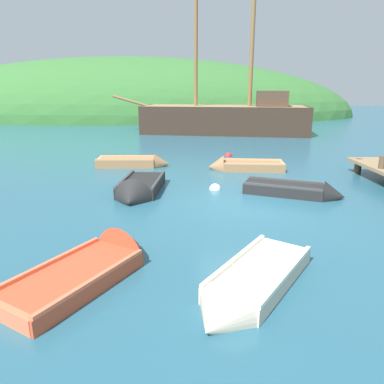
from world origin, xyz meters
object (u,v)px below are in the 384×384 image
Objects in this scene: rowboat_outer_left at (97,268)px; buoy_red at (228,156)px; rowboat_center at (138,191)px; rowboat_near_dock at (136,164)px; rowboat_outer_right at (241,167)px; sailing_ship at (226,122)px; rowboat_far at (247,290)px; buoy_white at (215,189)px; rowboat_portside at (298,192)px.

buoy_red is at bearing 12.75° from rowboat_outer_left.
rowboat_center is 8.41× the size of buoy_red.
rowboat_outer_right is at bearing -8.81° from rowboat_near_dock.
sailing_ship reaches higher than rowboat_far.
rowboat_near_dock is at bearing 129.52° from buoy_white.
sailing_ship is 4.90× the size of rowboat_far.
rowboat_center is (0.57, -4.37, -0.01)m from rowboat_near_dock.
rowboat_far is 0.97× the size of rowboat_center.
sailing_ship is at bearing 18.31° from rowboat_outer_left.
buoy_white is (3.16, -3.84, -0.13)m from rowboat_near_dock.
buoy_red is (4.13, 11.78, -0.08)m from rowboat_outer_left.
buoy_red is at bearing 124.08° from rowboat_portside.
rowboat_center is at bearing -168.40° from buoy_white.
buoy_white is at bearing -144.49° from rowboat_far.
rowboat_outer_right reaches higher than rowboat_portside.
sailing_ship is at bearing 169.68° from rowboat_center.
rowboat_near_dock is at bearing -3.93° from rowboat_outer_right.
rowboat_center is at bearing 47.78° from rowboat_outer_right.
rowboat_center is 7.82× the size of buoy_white.
rowboat_portside is at bearing 113.81° from rowboat_outer_right.
rowboat_outer_left is 12.49m from buoy_red.
rowboat_portside is 2.75m from buoy_white.
rowboat_near_dock is at bearing -165.82° from rowboat_center.
rowboat_far is 7.61× the size of buoy_white.
rowboat_portside is 8.59× the size of buoy_red.
sailing_ship is 22.47m from rowboat_far.
sailing_ship is 13.22m from rowboat_near_dock.
rowboat_portside is 5.22m from rowboat_center.
rowboat_outer_left is 2.87m from rowboat_far.
buoy_red is at bearing -81.16° from rowboat_outer_right.
rowboat_outer_left is 1.03× the size of rowboat_center.
rowboat_outer_right is 5.34m from rowboat_center.
rowboat_portside is (0.20, -16.65, -0.70)m from sailing_ship.
buoy_red is (-1.12, -9.65, -0.82)m from sailing_ship.
rowboat_center is at bearing -160.02° from rowboat_portside.
sailing_ship is 16.00m from buoy_white.
buoy_white is at bearing 92.09° from sailing_ship.
rowboat_near_dock is 1.04× the size of rowboat_far.
rowboat_outer_left is at bearing 4.06° from rowboat_center.
rowboat_far is at bearing -75.93° from rowboat_outer_left.
sailing_ship reaches higher than rowboat_outer_right.
rowboat_portside is (5.78, -4.68, -0.01)m from rowboat_near_dock.
buoy_white is (-2.42, -15.80, -0.82)m from sailing_ship.
rowboat_portside is at bearing 93.28° from rowboat_center.
rowboat_far is at bearing 94.35° from sailing_ship.
buoy_red is (4.46, 2.31, -0.13)m from rowboat_near_dock.
sailing_ship is 9.75m from buoy_red.
sailing_ship is 37.30× the size of buoy_white.
rowboat_outer_left is at bearing 70.31° from rowboat_outer_right.
rowboat_center is (0.24, 5.10, 0.04)m from rowboat_outer_left.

